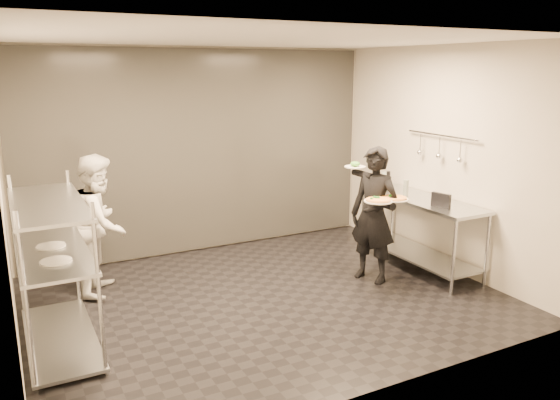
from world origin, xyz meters
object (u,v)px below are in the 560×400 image
bottle_green (406,189)px  chef (100,224)px  bottle_clear (384,179)px  pass_rack (54,266)px  salad_plate (355,165)px  prep_counter (420,221)px  pos_monitor (441,200)px  waiter (374,215)px  pizza_plate_far (394,198)px  bottle_dark (388,179)px  pizza_plate_near (378,200)px

bottle_green → chef: bearing=164.3°
bottle_clear → pass_rack: bearing=-169.9°
pass_rack → chef: (0.60, 1.10, 0.03)m
salad_plate → bottle_green: salad_plate is taller
prep_counter → bottle_green: (-0.18, 0.10, 0.41)m
pass_rack → pos_monitor: (4.21, -0.46, 0.24)m
bottle_clear → waiter: bearing=-133.5°
prep_counter → pizza_plate_far: bearing=-159.2°
bottle_dark → prep_counter: bearing=-96.8°
bottle_dark → salad_plate: bearing=-148.7°
pizza_plate_near → salad_plate: (0.02, 0.50, 0.32)m
waiter → bottle_clear: bearing=113.3°
pizza_plate_far → chef: bearing=156.4°
pass_rack → salad_plate: pass_rack is taller
chef → bottle_clear: bearing=-72.1°
pizza_plate_near → salad_plate: salad_plate is taller
prep_counter → salad_plate: salad_plate is taller
pass_rack → bottle_clear: pass_rack is taller
pizza_plate_far → bottle_dark: (0.75, 1.05, -0.03)m
waiter → bottle_green: size_ratio=6.89×
pos_monitor → bottle_clear: bottle_clear is taller
chef → prep_counter: bearing=-83.4°
pizza_plate_far → salad_plate: size_ratio=1.37×
pass_rack → chef: 1.26m
waiter → bottle_green: 0.66m
waiter → pizza_plate_near: 0.38m
pizza_plate_near → bottle_clear: size_ratio=1.50×
pos_monitor → bottle_green: 0.56m
prep_counter → pizza_plate_near: size_ratio=5.60×
waiter → pizza_plate_near: size_ratio=5.06×
bottle_clear → pos_monitor: bearing=-95.6°
chef → bottle_dark: 3.84m
pizza_plate_near → bottle_clear: (0.92, 1.07, -0.03)m
chef → pos_monitor: (3.61, -1.56, 0.21)m
waiter → prep_counter: bearing=70.9°
salad_plate → pass_rack: bearing=-176.6°
waiter → bottle_green: waiter is taller
salad_plate → waiter: bearing=-66.2°
pos_monitor → waiter: bearing=133.9°
bottle_dark → pass_rack: bearing=-169.7°
pos_monitor → pizza_plate_far: bearing=143.7°
pizza_plate_near → bottle_dark: bottle_dark is taller
salad_plate → bottle_dark: (0.99, 0.60, -0.36)m
pass_rack → bottle_dark: pass_rack is taller
pizza_plate_near → pizza_plate_far: pizza_plate_near is taller
prep_counter → chef: chef is taller
salad_plate → bottle_clear: bearing=32.4°
salad_plate → pos_monitor: salad_plate is taller
waiter → salad_plate: (-0.11, 0.26, 0.57)m
waiter → bottle_dark: size_ratio=8.02×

